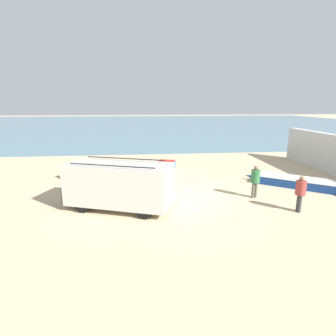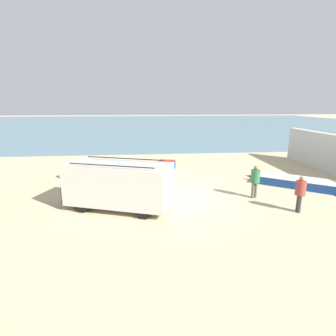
# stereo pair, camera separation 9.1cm
# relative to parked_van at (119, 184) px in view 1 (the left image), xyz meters

# --- Properties ---
(ground_plane) EXTENTS (200.00, 200.00, 0.00)m
(ground_plane) POSITION_rel_parked_van_xyz_m (3.63, 1.51, -1.20)
(ground_plane) COLOR tan
(sea_water) EXTENTS (120.00, 80.00, 0.01)m
(sea_water) POSITION_rel_parked_van_xyz_m (3.63, 53.51, -1.20)
(sea_water) COLOR slate
(sea_water) RESTS_ON ground_plane
(parked_van) EXTENTS (5.35, 3.50, 2.32)m
(parked_van) POSITION_rel_parked_van_xyz_m (0.00, 0.00, 0.00)
(parked_van) COLOR beige
(parked_van) RESTS_ON ground_plane
(fishing_rowboat_0) EXTENTS (2.17, 4.19, 0.63)m
(fishing_rowboat_0) POSITION_rel_parked_van_xyz_m (2.70, 6.53, -0.89)
(fishing_rowboat_0) COLOR #234CA3
(fishing_rowboat_0) RESTS_ON ground_plane
(fishing_rowboat_1) EXTENTS (4.87, 3.93, 0.53)m
(fishing_rowboat_1) POSITION_rel_parked_van_xyz_m (10.36, 2.44, -0.94)
(fishing_rowboat_1) COLOR navy
(fishing_rowboat_1) RESTS_ON ground_plane
(fishing_rowboat_2) EXTENTS (4.65, 3.84, 0.59)m
(fishing_rowboat_2) POSITION_rel_parked_van_xyz_m (-2.13, 6.40, -0.91)
(fishing_rowboat_2) COLOR #2D66AD
(fishing_rowboat_2) RESTS_ON ground_plane
(fisherman_0) EXTENTS (0.45, 0.45, 1.73)m
(fisherman_0) POSITION_rel_parked_van_xyz_m (8.35, -1.28, -0.17)
(fisherman_0) COLOR #38383D
(fisherman_0) RESTS_ON ground_plane
(fisherman_1) EXTENTS (0.46, 0.46, 1.76)m
(fisherman_1) POSITION_rel_parked_van_xyz_m (7.07, 0.72, -0.15)
(fisherman_1) COLOR #5B564C
(fisherman_1) RESTS_ON ground_plane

